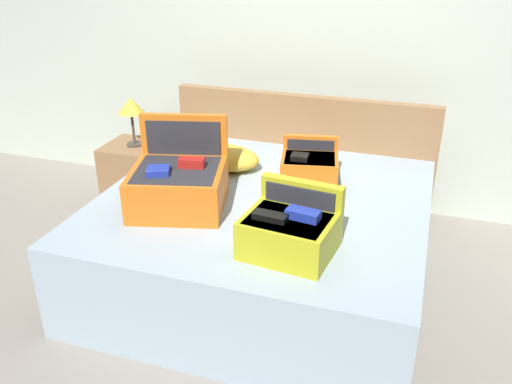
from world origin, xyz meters
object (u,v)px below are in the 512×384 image
Objects in this scene: hard_case_medium at (290,230)px; nightstand at (138,176)px; hard_case_large at (179,183)px; hard_case_small at (309,168)px; pillow_near_headboard at (224,157)px; table_lamp at (131,108)px; bed at (263,239)px.

nightstand is at bearing 149.28° from hard_case_medium.
hard_case_large is 1.21× the size of nightstand.
pillow_near_headboard is (-0.57, 0.06, -0.03)m from hard_case_small.
hard_case_large is 0.56m from pillow_near_headboard.
hard_case_small is at bearing 24.36° from hard_case_large.
pillow_near_headboard is (0.04, 0.56, -0.06)m from hard_case_large.
hard_case_large reaches higher than table_lamp.
pillow_near_headboard is 0.94× the size of nightstand.
table_lamp reaches higher than hard_case_medium.
hard_case_small is 1.44m from table_lamp.
nightstand is at bearing 160.06° from pillow_near_headboard.
hard_case_medium is 1.06m from pillow_near_headboard.
nightstand is (-0.78, 0.86, -0.43)m from hard_case_large.
hard_case_small is at bearing 103.22° from hard_case_medium.
hard_case_small is 1.07× the size of table_lamp.
table_lamp is at bearing 152.17° from bed.
hard_case_medium is 1.17× the size of hard_case_small.
nightstand is at bearing 180.00° from table_lamp.
hard_case_small is at bearing -14.45° from table_lamp.
bed reaches higher than nightstand.
pillow_near_headboard is (-0.66, 0.83, -0.04)m from hard_case_medium.
nightstand is 1.38× the size of table_lamp.
table_lamp is at bearing 117.65° from hard_case_large.
bed is 1.44m from table_lamp.
bed is at bearing -27.83° from nightstand.
hard_case_large reaches higher than bed.
table_lamp reaches higher than nightstand.
bed is 0.50m from hard_case_small.
pillow_near_headboard is at bearing 135.02° from hard_case_medium.
hard_case_large reaches higher than hard_case_medium.
hard_case_large reaches higher than hard_case_small.
hard_case_small is (0.61, 0.50, -0.03)m from hard_case_large.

